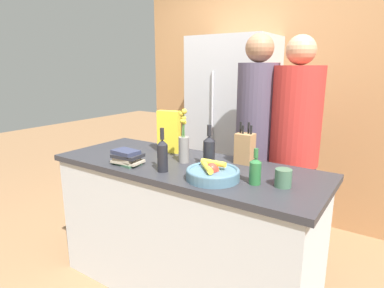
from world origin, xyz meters
TOP-DOWN VIEW (x-y plane):
  - ground_plane at (0.00, 0.00)m, footprint 14.00×14.00m
  - kitchen_island at (0.00, 0.00)m, footprint 1.87×0.72m
  - back_wall_wood at (0.00, 1.60)m, footprint 3.07×0.12m
  - refrigerator at (-0.27, 1.24)m, footprint 0.79×0.63m
  - fruit_bowl at (0.31, -0.16)m, footprint 0.31×0.31m
  - knife_block at (0.33, 0.24)m, footprint 0.12×0.10m
  - flower_vase at (-0.03, 0.03)m, footprint 0.07×0.07m
  - cereal_box at (-0.28, 0.19)m, footprint 0.18×0.10m
  - coffee_mug at (0.69, -0.04)m, footprint 0.09×0.12m
  - book_stack at (-0.31, -0.23)m, footprint 0.21×0.16m
  - bottle_oil at (0.17, 0.04)m, footprint 0.08×0.08m
  - bottle_vinegar at (-0.02, -0.21)m, footprint 0.07×0.07m
  - bottle_wine at (0.55, -0.09)m, footprint 0.07×0.07m
  - person_at_sink at (0.24, 0.62)m, footprint 0.31×0.31m
  - person_in_blue at (0.54, 0.65)m, footprint 0.36×0.36m

SIDE VIEW (x-z plane):
  - ground_plane at x=0.00m, z-range 0.00..0.00m
  - kitchen_island at x=0.00m, z-range 0.00..0.94m
  - refrigerator at x=-0.27m, z-range 0.00..1.87m
  - fruit_bowl at x=0.31m, z-range 0.93..1.03m
  - book_stack at x=-0.31m, z-range 0.94..1.04m
  - coffee_mug at x=0.69m, z-range 0.94..1.04m
  - person_in_blue at x=0.54m, z-range 0.11..1.91m
  - bottle_wine at x=0.55m, z-range 0.92..1.12m
  - person_at_sink at x=0.24m, z-range 0.13..1.95m
  - knife_block at x=0.33m, z-range 0.90..1.18m
  - bottle_vinegar at x=-0.02m, z-range 0.91..1.19m
  - bottle_oil at x=0.17m, z-range 0.91..1.19m
  - flower_vase at x=-0.03m, z-range 0.88..1.25m
  - cereal_box at x=-0.28m, z-range 0.94..1.26m
  - back_wall_wood at x=0.00m, z-range 0.00..2.60m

